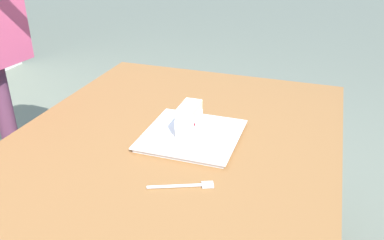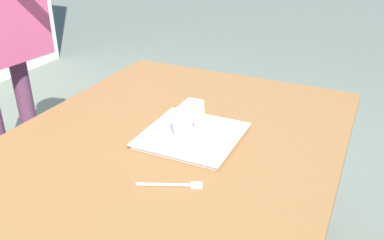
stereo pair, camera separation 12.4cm
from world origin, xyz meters
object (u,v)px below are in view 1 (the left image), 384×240
Objects in this scene: patio_table at (175,162)px; cake_slice at (189,119)px; dessert_fork at (185,186)px; dessert_plate at (192,136)px.

patio_table is 0.16m from cake_slice.
cake_slice is 0.27m from dessert_fork.
dessert_plate reaches higher than patio_table.
cake_slice is at bearing 16.98° from dessert_fork.
dessert_fork is at bearing -153.52° from patio_table.
dessert_plate is 2.73× the size of cake_slice.
dessert_plate is at bearing -112.87° from cake_slice.
patio_table is at bearing 106.91° from cake_slice.
dessert_fork is at bearing -165.16° from dessert_plate.
patio_table is 0.29m from dessert_fork.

